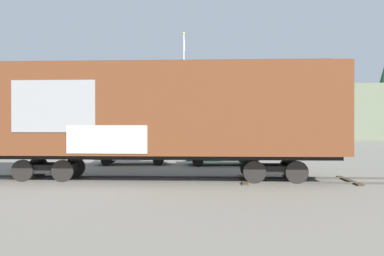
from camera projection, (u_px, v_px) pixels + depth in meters
ground_plane at (193, 181)px, 15.63m from camera, size 260.00×260.00×0.00m
track at (174, 179)px, 15.72m from camera, size 60.02×3.86×0.08m
freight_car at (160, 112)px, 15.73m from camera, size 15.38×3.46×5.13m
flagpole at (184, 79)px, 25.75m from camera, size 0.18×1.53×8.87m
hillside at (216, 115)px, 77.77m from camera, size 124.86×32.34×14.14m
parked_car_white at (134, 150)px, 22.30m from camera, size 4.64×2.35×1.72m
parked_car_green at (221, 152)px, 21.95m from camera, size 4.39×2.33×1.54m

